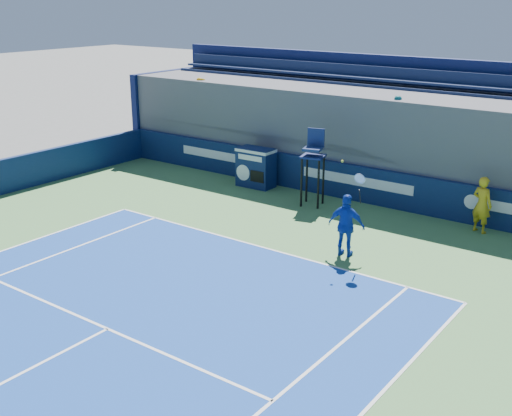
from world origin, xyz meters
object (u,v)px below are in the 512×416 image
Objects in this scene: ball_person at (482,205)px; umpire_chair at (313,159)px; tennis_player at (346,225)px; match_clock at (256,166)px.

umpire_chair reaches higher than ball_person.
ball_person is 4.44m from tennis_player.
umpire_chair is (-5.19, -0.70, 0.69)m from ball_person.
umpire_chair is 0.96× the size of tennis_player.
umpire_chair is 4.36m from tennis_player.
tennis_player is (2.95, -3.14, -0.68)m from umpire_chair.
tennis_player is at bearing -46.76° from umpire_chair.
match_clock is 2.89m from umpire_chair.
ball_person is 1.18× the size of match_clock.
ball_person is 0.64× the size of tennis_player.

